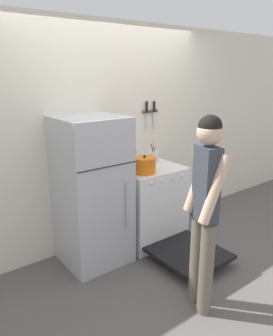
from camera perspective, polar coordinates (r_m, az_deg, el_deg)
ground_plane at (r=4.27m, az=-3.96°, el=-11.57°), size 14.00×14.00×0.00m
wall_back at (r=3.86m, az=-4.58°, el=5.56°), size 10.00×0.06×2.55m
refrigerator at (r=3.47m, az=-7.72°, el=-4.14°), size 0.66×0.67×1.58m
stove_range at (r=3.97m, az=2.45°, el=-6.45°), size 0.76×1.39×0.92m
dutch_oven_pot at (r=3.62m, az=1.38°, el=0.54°), size 0.31×0.27×0.20m
tea_kettle at (r=3.83m, az=-0.88°, el=1.25°), size 0.22×0.18×0.25m
utensil_jar at (r=4.04m, az=3.03°, el=1.98°), size 0.10×0.10×0.28m
person at (r=2.72m, az=11.86°, el=-6.29°), size 0.35×0.40×1.69m
wall_knife_strip at (r=4.12m, az=2.43°, el=9.87°), size 0.24×0.03×0.36m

